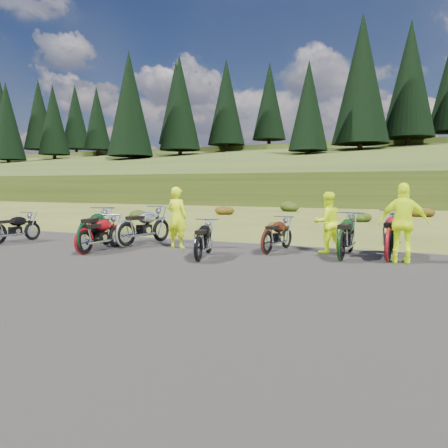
% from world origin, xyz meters
% --- Properties ---
extents(ground, '(300.00, 300.00, 0.00)m').
position_xyz_m(ground, '(0.00, 0.00, 0.00)').
color(ground, '#434C19').
rests_on(ground, ground).
extents(gravel_pad, '(20.00, 12.00, 0.04)m').
position_xyz_m(gravel_pad, '(0.00, -2.00, 0.00)').
color(gravel_pad, black).
rests_on(gravel_pad, ground).
extents(hill_slope, '(300.00, 45.97, 9.37)m').
position_xyz_m(hill_slope, '(0.00, 50.00, 0.00)').
color(hill_slope, '#2E3E14').
rests_on(hill_slope, ground).
extents(hill_plateau, '(300.00, 90.00, 9.17)m').
position_xyz_m(hill_plateau, '(0.00, 110.00, 0.00)').
color(hill_plateau, '#2E3E14').
rests_on(hill_plateau, ground).
extents(conifer_8, '(7.92, 7.92, 20.00)m').
position_xyz_m(conifer_8, '(-87.00, 65.00, 18.57)').
color(conifer_8, black).
rests_on(conifer_8, ground).
extents(conifer_9, '(7.48, 7.48, 19.00)m').
position_xyz_m(conifer_9, '(-81.00, 71.00, 19.26)').
color(conifer_9, black).
rests_on(conifer_9, ground).
extents(conifer_10, '(7.04, 7.04, 18.00)m').
position_xyz_m(conifer_10, '(-75.00, 77.00, 19.16)').
color(conifer_10, black).
rests_on(conifer_10, ground).
extents(conifer_11, '(6.60, 6.60, 17.00)m').
position_xyz_m(conifer_11, '(-69.00, 52.00, 14.47)').
color(conifer_11, black).
rests_on(conifer_11, ground).
extents(conifer_12, '(6.16, 6.16, 16.00)m').
position_xyz_m(conifer_12, '(-63.00, 58.00, 15.17)').
color(conifer_12, black).
rests_on(conifer_12, ground).
extents(conifer_13, '(5.72, 5.72, 15.00)m').
position_xyz_m(conifer_13, '(-57.00, 64.00, 15.86)').
color(conifer_13, black).
rests_on(conifer_13, ground).
extents(conifer_14, '(5.28, 5.28, 14.00)m').
position_xyz_m(conifer_14, '(-51.00, 70.00, 16.55)').
color(conifer_14, black).
rests_on(conifer_14, ground).
extents(conifer_15, '(7.92, 7.92, 20.00)m').
position_xyz_m(conifer_15, '(-45.00, 76.00, 20.16)').
color(conifer_15, black).
rests_on(conifer_15, ground).
extents(conifer_16, '(7.48, 7.48, 19.00)m').
position_xyz_m(conifer_16, '(-39.00, 51.00, 15.28)').
color(conifer_16, black).
rests_on(conifer_16, ground).
extents(conifer_17, '(7.04, 7.04, 18.00)m').
position_xyz_m(conifer_17, '(-33.00, 57.00, 15.97)').
color(conifer_17, black).
rests_on(conifer_17, ground).
extents(conifer_18, '(6.60, 6.60, 17.00)m').
position_xyz_m(conifer_18, '(-27.00, 63.00, 16.66)').
color(conifer_18, black).
rests_on(conifer_18, ground).
extents(conifer_19, '(6.16, 6.16, 16.00)m').
position_xyz_m(conifer_19, '(-21.00, 69.00, 17.36)').
color(conifer_19, black).
rests_on(conifer_19, ground).
extents(conifer_20, '(5.72, 5.72, 15.00)m').
position_xyz_m(conifer_20, '(-15.00, 75.00, 17.65)').
color(conifer_20, black).
rests_on(conifer_20, ground).
extents(conifer_21, '(5.28, 5.28, 14.00)m').
position_xyz_m(conifer_21, '(-9.00, 50.00, 12.56)').
color(conifer_21, black).
rests_on(conifer_21, ground).
extents(conifer_22, '(7.92, 7.92, 20.00)m').
position_xyz_m(conifer_22, '(-3.00, 56.00, 16.77)').
color(conifer_22, black).
rests_on(conifer_22, ground).
extents(conifer_23, '(7.48, 7.48, 19.00)m').
position_xyz_m(conifer_23, '(3.00, 62.00, 17.47)').
color(conifer_23, black).
rests_on(conifer_23, ground).
extents(shrub_0, '(0.77, 0.77, 0.45)m').
position_xyz_m(shrub_0, '(-12.00, 6.00, 0.23)').
color(shrub_0, '#5D2C0B').
rests_on(shrub_0, ground).
extents(shrub_1, '(1.03, 1.03, 0.61)m').
position_xyz_m(shrub_1, '(-9.10, 11.30, 0.31)').
color(shrub_1, '#1F320C').
rests_on(shrub_1, ground).
extents(shrub_2, '(1.30, 1.30, 0.77)m').
position_xyz_m(shrub_2, '(-6.20, 16.60, 0.38)').
color(shrub_2, '#5D2C0B').
rests_on(shrub_2, ground).
extents(shrub_3, '(1.56, 1.56, 0.92)m').
position_xyz_m(shrub_3, '(-3.30, 21.90, 0.46)').
color(shrub_3, '#1F320C').
rests_on(shrub_3, ground).
extents(shrub_4, '(0.77, 0.77, 0.45)m').
position_xyz_m(shrub_4, '(-0.40, 9.20, 0.23)').
color(shrub_4, '#5D2C0B').
rests_on(shrub_4, ground).
extents(shrub_5, '(1.03, 1.03, 0.61)m').
position_xyz_m(shrub_5, '(2.50, 14.50, 0.31)').
color(shrub_5, '#1F320C').
rests_on(shrub_5, ground).
extents(shrub_6, '(1.30, 1.30, 0.77)m').
position_xyz_m(shrub_6, '(5.40, 19.80, 0.38)').
color(shrub_6, '#5D2C0B').
rests_on(shrub_6, ground).
extents(motorcycle_1, '(0.66, 1.98, 1.03)m').
position_xyz_m(motorcycle_1, '(-2.60, 0.02, 0.00)').
color(motorcycle_1, maroon).
rests_on(motorcycle_1, ground).
extents(motorcycle_2, '(1.45, 2.46, 1.22)m').
position_xyz_m(motorcycle_2, '(-2.69, 0.12, 0.00)').
color(motorcycle_2, black).
rests_on(motorcycle_2, ground).
extents(motorcycle_3, '(1.11, 2.41, 1.21)m').
position_xyz_m(motorcycle_3, '(-2.39, 1.53, 0.00)').
color(motorcycle_3, silver).
rests_on(motorcycle_3, ground).
extents(motorcycle_4, '(0.87, 1.95, 0.99)m').
position_xyz_m(motorcycle_4, '(1.80, 2.05, 0.00)').
color(motorcycle_4, '#43150B').
rests_on(motorcycle_4, ground).
extents(motorcycle_5, '(1.09, 1.98, 0.98)m').
position_xyz_m(motorcycle_5, '(0.69, 0.26, 0.00)').
color(motorcycle_5, black).
rests_on(motorcycle_5, ground).
extents(motorcycle_6, '(0.83, 2.35, 1.22)m').
position_xyz_m(motorcycle_6, '(4.80, 2.15, 0.00)').
color(motorcycle_6, maroon).
rests_on(motorcycle_6, ground).
extents(motorcycle_7, '(0.73, 2.20, 1.15)m').
position_xyz_m(motorcycle_7, '(3.77, 1.81, 0.00)').
color(motorcycle_7, black).
rests_on(motorcycle_7, ground).
extents(person_middle, '(0.68, 0.48, 1.79)m').
position_xyz_m(person_middle, '(-1.00, 2.12, 0.90)').
color(person_middle, '#D2F10C').
rests_on(person_middle, ground).
extents(person_right_a, '(1.02, 1.00, 1.66)m').
position_xyz_m(person_right_a, '(3.16, 3.05, 0.83)').
color(person_right_a, '#D2F10C').
rests_on(person_right_a, ground).
extents(person_right_b, '(1.16, 0.60, 1.89)m').
position_xyz_m(person_right_b, '(5.12, 2.21, 0.95)').
color(person_right_b, '#D2F10C').
rests_on(person_right_b, ground).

